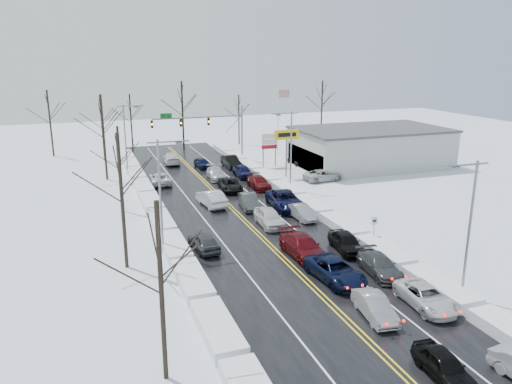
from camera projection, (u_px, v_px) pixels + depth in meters
name	position (u px, v px, depth m)	size (l,w,h in m)	color
ground	(248.00, 224.00, 45.95)	(160.00, 160.00, 0.00)	silver
road_surface	(242.00, 218.00, 47.76)	(14.00, 84.00, 0.01)	black
snow_bank_left	(162.00, 227.00, 45.31)	(1.87, 72.00, 0.75)	white
snow_bank_right	(313.00, 210.00, 50.21)	(1.87, 72.00, 0.75)	white
traffic_signal_mast	(208.00, 124.00, 71.00)	(13.28, 0.39, 8.00)	slate
tires_plus_sign	(287.00, 138.00, 62.51)	(3.20, 0.34, 6.00)	slate
used_vehicles_sign	(269.00, 143.00, 68.41)	(2.20, 0.22, 4.65)	slate
speed_limit_sign	(374.00, 225.00, 40.89)	(0.55, 0.09, 2.35)	slate
flagpole	(279.00, 116.00, 76.48)	(1.87, 1.20, 10.00)	silver
dealership_building	(370.00, 147.00, 69.30)	(20.40, 12.40, 5.30)	#AEAEA9
streetlight_se	(468.00, 219.00, 30.86)	(3.20, 0.25, 9.00)	slate
streetlight_ne	(289.00, 144.00, 56.27)	(3.20, 0.25, 9.00)	slate
streetlight_sw	(163.00, 187.00, 38.22)	(3.20, 0.25, 9.00)	slate
streetlight_nw	(127.00, 134.00, 63.64)	(3.20, 0.25, 9.00)	slate
tree_left_a	(160.00, 258.00, 22.56)	(3.60, 3.60, 9.00)	#2D231C
tree_left_b	(120.00, 175.00, 34.92)	(4.00, 4.00, 10.00)	#2D231C
tree_left_c	(119.00, 153.00, 48.23)	(3.40, 3.40, 8.50)	#2D231C
tree_left_d	(102.00, 121.00, 60.34)	(4.20, 4.20, 10.50)	#2D231C
tree_left_e	(101.00, 115.00, 71.55)	(3.80, 3.80, 9.50)	#2D231C
tree_far_a	(49.00, 110.00, 74.59)	(4.00, 4.00, 10.00)	#2D231C
tree_far_b	(130.00, 111.00, 79.55)	(3.60, 3.60, 9.00)	#2D231C
tree_far_c	(182.00, 102.00, 79.93)	(4.40, 4.40, 11.00)	#2D231C
tree_far_d	(239.00, 110.00, 84.99)	(3.40, 3.40, 8.50)	#2D231C
tree_far_e	(322.00, 98.00, 90.22)	(4.20, 4.20, 10.50)	#2D231C
queued_car_0	(443.00, 378.00, 24.24)	(1.59, 3.95, 1.35)	black
queued_car_1	(374.00, 317.00, 29.85)	(1.41, 4.03, 1.33)	#94969B
queued_car_2	(335.00, 280.00, 34.66)	(2.46, 5.34, 1.48)	black
queued_car_3	(303.00, 256.00, 38.74)	(2.26, 5.57, 1.62)	#4E0A10
queued_car_4	(269.00, 226.00, 45.63)	(1.90, 4.72, 1.61)	silver
queued_car_5	(249.00, 208.00, 50.79)	(1.56, 4.47, 1.47)	#393B3E
queued_car_6	(231.00, 191.00, 57.31)	(2.28, 4.94, 1.37)	black
queued_car_7	(216.00, 179.00, 62.63)	(1.99, 4.91, 1.42)	#AFB1B7
queued_car_8	(203.00, 168.00, 68.69)	(1.60, 3.98, 1.36)	black
queued_car_10	(425.00, 306.00, 31.08)	(2.19, 4.75, 1.32)	silver
queued_car_11	(379.00, 274.00, 35.65)	(1.91, 4.71, 1.37)	#393B3D
queued_car_12	(346.00, 251.00, 39.80)	(1.80, 4.48, 1.53)	black
queued_car_13	(301.00, 219.00, 47.52)	(1.42, 4.08, 1.34)	#93969A
queued_car_14	(285.00, 208.00, 50.86)	(2.85, 6.18, 1.72)	black
queued_car_15	(259.00, 188.00, 58.34)	(1.95, 4.79, 1.39)	#4D0A0D
queued_car_16	(243.00, 177.00, 63.58)	(1.80, 4.47, 1.52)	black
queued_car_17	(231.00, 167.00, 68.94)	(1.72, 4.92, 1.62)	black
oncoming_car_0	(212.00, 206.00, 51.61)	(1.74, 5.00, 1.65)	white
oncoming_car_1	(160.00, 184.00, 60.16)	(2.36, 5.12, 1.42)	silver
oncoming_car_2	(172.00, 163.00, 71.41)	(2.23, 5.48, 1.59)	white
oncoming_car_3	(204.00, 250.00, 40.01)	(1.71, 4.24, 1.45)	#383A3D
parked_car_0	(323.00, 181.00, 61.73)	(2.35, 5.09, 1.42)	#BCBCBE
parked_car_1	(328.00, 171.00, 66.55)	(2.36, 5.81, 1.69)	#A5A8AD
parked_car_2	(298.00, 165.00, 70.54)	(1.78, 4.42, 1.50)	black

